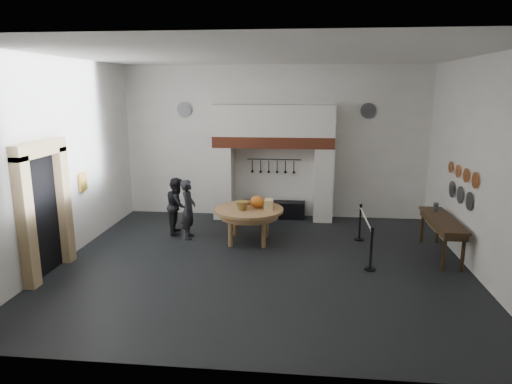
# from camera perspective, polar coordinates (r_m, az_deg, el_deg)

# --- Properties ---
(floor) EXTENTS (9.00, 8.00, 0.02)m
(floor) POSITION_cam_1_polar(r_m,az_deg,el_deg) (10.34, 0.73, -8.90)
(floor) COLOR black
(floor) RESTS_ON ground
(ceiling) EXTENTS (9.00, 8.00, 0.02)m
(ceiling) POSITION_cam_1_polar(r_m,az_deg,el_deg) (9.62, 0.81, 16.85)
(ceiling) COLOR silver
(ceiling) RESTS_ON wall_back
(wall_back) EXTENTS (9.00, 0.02, 4.50)m
(wall_back) POSITION_cam_1_polar(r_m,az_deg,el_deg) (13.68, 2.29, 6.22)
(wall_back) COLOR white
(wall_back) RESTS_ON floor
(wall_front) EXTENTS (9.00, 0.02, 4.50)m
(wall_front) POSITION_cam_1_polar(r_m,az_deg,el_deg) (5.84, -2.77, -2.86)
(wall_front) COLOR white
(wall_front) RESTS_ON floor
(wall_left) EXTENTS (0.02, 8.00, 4.50)m
(wall_left) POSITION_cam_1_polar(r_m,az_deg,el_deg) (11.07, -23.15, 3.62)
(wall_left) COLOR white
(wall_left) RESTS_ON floor
(wall_right) EXTENTS (0.02, 8.00, 4.50)m
(wall_right) POSITION_cam_1_polar(r_m,az_deg,el_deg) (10.35, 26.46, 2.72)
(wall_right) COLOR white
(wall_right) RESTS_ON floor
(chimney_pier_left) EXTENTS (0.55, 0.70, 2.15)m
(chimney_pier_left) POSITION_cam_1_polar(r_m,az_deg,el_deg) (13.70, -4.02, 1.22)
(chimney_pier_left) COLOR silver
(chimney_pier_left) RESTS_ON floor
(chimney_pier_right) EXTENTS (0.55, 0.70, 2.15)m
(chimney_pier_right) POSITION_cam_1_polar(r_m,az_deg,el_deg) (13.51, 8.40, 0.95)
(chimney_pier_right) COLOR silver
(chimney_pier_right) RESTS_ON floor
(hearth_brick_band) EXTENTS (3.50, 0.72, 0.32)m
(hearth_brick_band) POSITION_cam_1_polar(r_m,az_deg,el_deg) (13.33, 2.19, 6.30)
(hearth_brick_band) COLOR #9E442B
(hearth_brick_band) RESTS_ON chimney_pier_left
(chimney_hood) EXTENTS (3.50, 0.70, 0.90)m
(chimney_hood) POSITION_cam_1_polar(r_m,az_deg,el_deg) (13.27, 2.22, 8.92)
(chimney_hood) COLOR silver
(chimney_hood) RESTS_ON hearth_brick_band
(iron_range) EXTENTS (1.90, 0.45, 0.50)m
(iron_range) POSITION_cam_1_polar(r_m,az_deg,el_deg) (13.78, 2.14, -2.21)
(iron_range) COLOR black
(iron_range) RESTS_ON floor
(utensil_rail) EXTENTS (1.60, 0.02, 0.02)m
(utensil_rail) POSITION_cam_1_polar(r_m,az_deg,el_deg) (13.67, 2.25, 4.10)
(utensil_rail) COLOR black
(utensil_rail) RESTS_ON wall_back
(door_recess) EXTENTS (0.04, 1.10, 2.50)m
(door_recess) POSITION_cam_1_polar(r_m,az_deg,el_deg) (10.41, -25.15, -2.75)
(door_recess) COLOR black
(door_recess) RESTS_ON floor
(door_jamb_near) EXTENTS (0.22, 0.30, 2.60)m
(door_jamb_near) POSITION_cam_1_polar(r_m,az_deg,el_deg) (9.78, -26.80, -3.56)
(door_jamb_near) COLOR tan
(door_jamb_near) RESTS_ON floor
(door_jamb_far) EXTENTS (0.22, 0.30, 2.60)m
(door_jamb_far) POSITION_cam_1_polar(r_m,az_deg,el_deg) (10.94, -22.92, -1.56)
(door_jamb_far) COLOR tan
(door_jamb_far) RESTS_ON floor
(door_lintel) EXTENTS (0.22, 1.70, 0.30)m
(door_lintel) POSITION_cam_1_polar(r_m,az_deg,el_deg) (10.11, -25.46, 4.90)
(door_lintel) COLOR tan
(door_lintel) RESTS_ON door_jamb_near
(wall_plaque) EXTENTS (0.05, 0.34, 0.44)m
(wall_plaque) POSITION_cam_1_polar(r_m,az_deg,el_deg) (11.85, -20.82, 1.16)
(wall_plaque) COLOR gold
(wall_plaque) RESTS_ON wall_left
(work_table) EXTENTS (2.13, 2.13, 0.07)m
(work_table) POSITION_cam_1_polar(r_m,az_deg,el_deg) (11.48, -0.89, -2.24)
(work_table) COLOR #A6784E
(work_table) RESTS_ON floor
(pumpkin) EXTENTS (0.36, 0.36, 0.31)m
(pumpkin) POSITION_cam_1_polar(r_m,az_deg,el_deg) (11.51, 0.15, -1.22)
(pumpkin) COLOR orange
(pumpkin) RESTS_ON work_table
(cheese_block_big) EXTENTS (0.22, 0.22, 0.24)m
(cheese_block_big) POSITION_cam_1_polar(r_m,az_deg,el_deg) (11.35, 1.59, -1.61)
(cheese_block_big) COLOR #D0BB7C
(cheese_block_big) RESTS_ON work_table
(cheese_block_small) EXTENTS (0.18, 0.18, 0.20)m
(cheese_block_small) POSITION_cam_1_polar(r_m,az_deg,el_deg) (11.65, 1.60, -1.34)
(cheese_block_small) COLOR #D9C182
(cheese_block_small) RESTS_ON work_table
(wicker_basket) EXTENTS (0.39, 0.39, 0.22)m
(wicker_basket) POSITION_cam_1_polar(r_m,az_deg,el_deg) (11.32, -1.74, -1.70)
(wicker_basket) COLOR olive
(wicker_basket) RESTS_ON work_table
(bread_loaf) EXTENTS (0.31, 0.18, 0.13)m
(bread_loaf) POSITION_cam_1_polar(r_m,az_deg,el_deg) (11.81, -1.17, -1.32)
(bread_loaf) COLOR #A8653B
(bread_loaf) RESTS_ON work_table
(visitor_near) EXTENTS (0.39, 0.58, 1.55)m
(visitor_near) POSITION_cam_1_polar(r_m,az_deg,el_deg) (11.92, -8.46, -2.15)
(visitor_near) COLOR black
(visitor_near) RESTS_ON floor
(visitor_far) EXTENTS (0.70, 0.83, 1.52)m
(visitor_far) POSITION_cam_1_polar(r_m,az_deg,el_deg) (12.40, -9.80, -1.68)
(visitor_far) COLOR black
(visitor_far) RESTS_ON floor
(side_table) EXTENTS (0.55, 2.20, 0.06)m
(side_table) POSITION_cam_1_polar(r_m,az_deg,el_deg) (11.36, 22.29, -3.23)
(side_table) COLOR #3B2B15
(side_table) RESTS_ON floor
(pewter_jug) EXTENTS (0.12, 0.12, 0.22)m
(pewter_jug) POSITION_cam_1_polar(r_m,az_deg,el_deg) (11.88, 21.56, -1.79)
(pewter_jug) COLOR #47474B
(pewter_jug) RESTS_ON side_table
(copper_pan_a) EXTENTS (0.03, 0.34, 0.34)m
(copper_pan_a) POSITION_cam_1_polar(r_m,az_deg,el_deg) (10.57, 25.72, 1.32)
(copper_pan_a) COLOR #C6662D
(copper_pan_a) RESTS_ON wall_right
(copper_pan_b) EXTENTS (0.03, 0.32, 0.32)m
(copper_pan_b) POSITION_cam_1_polar(r_m,az_deg,el_deg) (11.08, 24.79, 1.89)
(copper_pan_b) COLOR #C6662D
(copper_pan_b) RESTS_ON wall_right
(copper_pan_c) EXTENTS (0.03, 0.30, 0.30)m
(copper_pan_c) POSITION_cam_1_polar(r_m,az_deg,el_deg) (11.59, 23.94, 2.41)
(copper_pan_c) COLOR #C6662D
(copper_pan_c) RESTS_ON wall_right
(copper_pan_d) EXTENTS (0.03, 0.28, 0.28)m
(copper_pan_d) POSITION_cam_1_polar(r_m,az_deg,el_deg) (12.11, 23.16, 2.89)
(copper_pan_d) COLOR #C6662D
(copper_pan_d) RESTS_ON wall_right
(pewter_plate_left) EXTENTS (0.03, 0.40, 0.40)m
(pewter_plate_left) POSITION_cam_1_polar(r_m,az_deg,el_deg) (10.86, 25.12, -1.05)
(pewter_plate_left) COLOR #4C4C51
(pewter_plate_left) RESTS_ON wall_right
(pewter_plate_mid) EXTENTS (0.03, 0.40, 0.40)m
(pewter_plate_mid) POSITION_cam_1_polar(r_m,az_deg,el_deg) (11.41, 24.16, -0.33)
(pewter_plate_mid) COLOR #4C4C51
(pewter_plate_mid) RESTS_ON wall_right
(pewter_plate_right) EXTENTS (0.03, 0.40, 0.40)m
(pewter_plate_right) POSITION_cam_1_polar(r_m,az_deg,el_deg) (11.97, 23.29, 0.32)
(pewter_plate_right) COLOR #4C4C51
(pewter_plate_right) RESTS_ON wall_right
(pewter_plate_back_left) EXTENTS (0.44, 0.03, 0.44)m
(pewter_plate_back_left) POSITION_cam_1_polar(r_m,az_deg,el_deg) (14.00, -8.96, 10.13)
(pewter_plate_back_left) COLOR #4C4C51
(pewter_plate_back_left) RESTS_ON wall_back
(pewter_plate_back_right) EXTENTS (0.44, 0.03, 0.44)m
(pewter_plate_back_right) POSITION_cam_1_polar(r_m,az_deg,el_deg) (13.66, 13.86, 9.85)
(pewter_plate_back_right) COLOR #4C4C51
(pewter_plate_back_right) RESTS_ON wall_back
(barrier_post_near) EXTENTS (0.05, 0.05, 0.90)m
(barrier_post_near) POSITION_cam_1_polar(r_m,az_deg,el_deg) (10.13, 14.19, -7.06)
(barrier_post_near) COLOR black
(barrier_post_near) RESTS_ON floor
(barrier_post_far) EXTENTS (0.05, 0.05, 0.90)m
(barrier_post_far) POSITION_cam_1_polar(r_m,az_deg,el_deg) (12.01, 12.87, -3.82)
(barrier_post_far) COLOR black
(barrier_post_far) RESTS_ON floor
(barrier_rope) EXTENTS (0.04, 2.00, 0.04)m
(barrier_rope) POSITION_cam_1_polar(r_m,az_deg,el_deg) (10.95, 13.58, -3.31)
(barrier_rope) COLOR silver
(barrier_rope) RESTS_ON barrier_post_near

